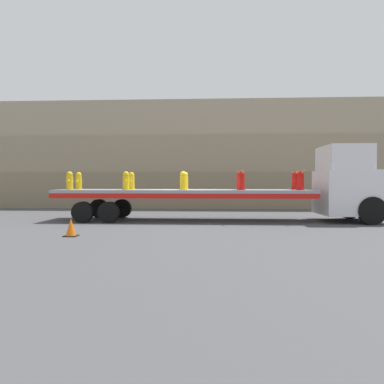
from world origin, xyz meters
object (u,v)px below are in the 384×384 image
Objects in this scene: fire_hydrant_yellow_near_2 at (183,181)px; fire_hydrant_yellow_far_0 at (79,181)px; fire_hydrant_red_near_3 at (241,181)px; truck_cab at (350,184)px; fire_hydrant_red_near_4 at (301,181)px; flatbed_trailer at (169,195)px; traffic_cone at (71,227)px; fire_hydrant_red_far_4 at (295,181)px; fire_hydrant_red_far_3 at (240,181)px; fire_hydrant_yellow_near_0 at (70,181)px; fire_hydrant_yellow_far_2 at (185,181)px; fire_hydrant_yellow_far_1 at (132,181)px; fire_hydrant_yellow_near_1 at (126,181)px.

fire_hydrant_yellow_far_0 is at bearing 167.50° from fire_hydrant_yellow_near_2.
truck_cab is at bearing 6.64° from fire_hydrant_red_near_3.
truck_cab is at bearing -2.59° from fire_hydrant_yellow_far_0.
fire_hydrant_yellow_far_0 is 9.60m from fire_hydrant_red_near_4.
flatbed_trailer is 5.46m from traffic_cone.
traffic_cone is at bearing -72.41° from fire_hydrant_yellow_far_0.
flatbed_trailer is 5.50m from fire_hydrant_red_far_4.
fire_hydrant_red_far_4 reaches higher than flatbed_trailer.
fire_hydrant_red_far_3 is 2.61m from fire_hydrant_red_near_4.
fire_hydrant_red_near_3 is 1.00× the size of fire_hydrant_red_far_3.
fire_hydrant_yellow_near_0 is at bearing -172.65° from flatbed_trailer.
fire_hydrant_yellow_near_0 and fire_hydrant_yellow_far_0 have the same top height.
fire_hydrant_yellow_far_2 is 1.40× the size of traffic_cone.
traffic_cone is at bearing -116.44° from flatbed_trailer.
traffic_cone is at bearing -125.53° from fire_hydrant_yellow_near_2.
flatbed_trailer is at bearing 141.70° from fire_hydrant_yellow_near_2.
fire_hydrant_red_far_3 is 2.39m from fire_hydrant_red_far_4.
traffic_cone is (-7.84, -5.36, -1.42)m from fire_hydrant_red_far_4.
fire_hydrant_red_near_3 is at bearing -9.82° from flatbed_trailer.
fire_hydrant_red_far_4 is (7.16, 0.00, 0.00)m from fire_hydrant_yellow_far_1.
fire_hydrant_yellow_far_1 is (2.39, 0.00, 0.00)m from fire_hydrant_yellow_far_0.
fire_hydrant_yellow_near_1 is at bearing 180.00° from fire_hydrant_red_near_4.
fire_hydrant_red_near_4 is at bearing 0.00° from fire_hydrant_red_near_3.
fire_hydrant_red_far_3 is 1.00× the size of fire_hydrant_red_far_4.
fire_hydrant_yellow_far_1 is 7.16m from fire_hydrant_red_far_4.
fire_hydrant_yellow_near_0 is 1.00× the size of fire_hydrant_yellow_near_1.
fire_hydrant_red_far_3 is at bearing 44.49° from traffic_cone.
fire_hydrant_yellow_far_0 is (-4.10, 0.53, 0.61)m from flatbed_trailer.
fire_hydrant_yellow_far_1 is 4.77m from fire_hydrant_red_far_3.
truck_cab reaches higher than fire_hydrant_yellow_far_0.
fire_hydrant_yellow_far_1 is at bearing 180.00° from fire_hydrant_red_far_4.
fire_hydrant_yellow_far_0 is at bearing 180.00° from fire_hydrant_yellow_far_2.
fire_hydrant_yellow_far_2 is 6.34m from traffic_cone.
traffic_cone is at bearing -119.82° from fire_hydrant_yellow_far_2.
flatbed_trailer is at bearing -174.45° from fire_hydrant_red_far_4.
fire_hydrant_red_near_3 is at bearing 38.25° from traffic_cone.
flatbed_trailer is at bearing 180.00° from truck_cab.
fire_hydrant_yellow_near_1 and fire_hydrant_red_near_4 have the same top height.
fire_hydrant_yellow_near_2 and fire_hydrant_red_far_3 have the same top height.
fire_hydrant_yellow_near_0 is at bearing 180.00° from fire_hydrant_yellow_near_1.
fire_hydrant_yellow_far_1 is 1.00× the size of fire_hydrant_yellow_far_2.
fire_hydrant_yellow_near_2 and fire_hydrant_red_near_3 have the same top height.
fire_hydrant_red_near_4 is (4.77, -1.06, 0.00)m from fire_hydrant_yellow_far_2.
fire_hydrant_yellow_far_2 is (0.00, 1.06, 0.00)m from fire_hydrant_yellow_near_2.
fire_hydrant_yellow_far_0 is (0.00, 1.06, 0.00)m from fire_hydrant_yellow_near_0.
truck_cab is 4.08× the size of fire_hydrant_yellow_far_0.
fire_hydrant_red_far_3 is at bearing 156.08° from fire_hydrant_red_near_4.
fire_hydrant_yellow_near_1 and fire_hydrant_red_near_3 have the same top height.
fire_hydrant_yellow_near_2 is 1.00× the size of fire_hydrant_red_far_3.
flatbed_trailer is 13.97× the size of fire_hydrant_yellow_near_0.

